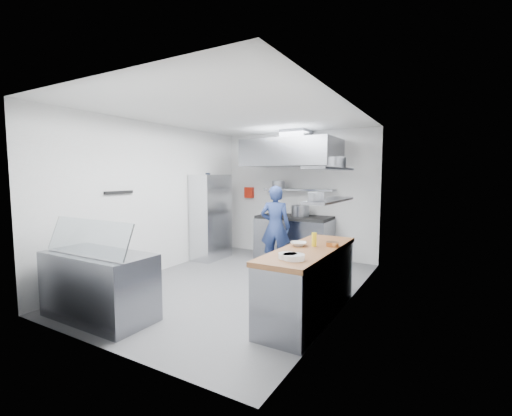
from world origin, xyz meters
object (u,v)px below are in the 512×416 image
Objects in this scene: chef at (275,227)px; display_case at (99,286)px; gas_range at (294,239)px; wire_rack at (211,217)px.

display_case is (-0.86, -3.31, -0.39)m from chef.
display_case is at bearing 58.94° from chef.
gas_range is 1.07× the size of display_case.
chef is (-0.06, -0.79, 0.37)m from gas_range.
gas_range is 1.88m from wire_rack.
gas_range is 4.20m from display_case.
display_case is at bearing -77.86° from wire_rack.
wire_rack is 1.23× the size of display_case.
gas_range is 0.86× the size of wire_rack.
chef reaches higher than gas_range.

